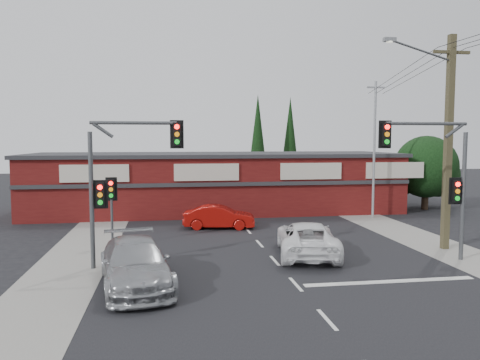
{
  "coord_description": "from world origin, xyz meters",
  "views": [
    {
      "loc": [
        -4.48,
        -17.16,
        5.16
      ],
      "look_at": [
        -1.36,
        3.0,
        3.42
      ],
      "focal_mm": 35.0,
      "sensor_mm": 36.0,
      "label": 1
    }
  ],
  "objects": [
    {
      "name": "ground",
      "position": [
        0.0,
        0.0,
        0.0
      ],
      "size": [
        120.0,
        120.0,
        0.0
      ],
      "primitive_type": "plane",
      "color": "black",
      "rests_on": "ground"
    },
    {
      "name": "road_strip",
      "position": [
        0.0,
        5.0,
        0.01
      ],
      "size": [
        14.0,
        70.0,
        0.01
      ],
      "primitive_type": "cube",
      "color": "black",
      "rests_on": "ground"
    },
    {
      "name": "verge_left",
      "position": [
        -8.5,
        5.0,
        0.01
      ],
      "size": [
        3.0,
        70.0,
        0.02
      ],
      "primitive_type": "cube",
      "color": "gray",
      "rests_on": "ground"
    },
    {
      "name": "verge_right",
      "position": [
        8.5,
        5.0,
        0.01
      ],
      "size": [
        3.0,
        70.0,
        0.02
      ],
      "primitive_type": "cube",
      "color": "gray",
      "rests_on": "ground"
    },
    {
      "name": "stop_line",
      "position": [
        3.5,
        -1.5,
        0.01
      ],
      "size": [
        6.5,
        0.35,
        0.01
      ],
      "primitive_type": "cube",
      "color": "silver",
      "rests_on": "ground"
    },
    {
      "name": "white_suv",
      "position": [
        1.67,
        2.84,
        0.75
      ],
      "size": [
        3.49,
        5.79,
        1.5
      ],
      "primitive_type": "imported",
      "rotation": [
        0.0,
        0.0,
        2.95
      ],
      "color": "white",
      "rests_on": "ground"
    },
    {
      "name": "silver_suv",
      "position": [
        -5.66,
        -0.59,
        0.82
      ],
      "size": [
        3.16,
        5.93,
        1.64
      ],
      "primitive_type": "imported",
      "rotation": [
        0.0,
        0.0,
        0.16
      ],
      "color": "#9FA2A5",
      "rests_on": "ground"
    },
    {
      "name": "red_sedan",
      "position": [
        -1.54,
        9.8,
        0.68
      ],
      "size": [
        4.31,
        2.07,
        1.36
      ],
      "primitive_type": "imported",
      "rotation": [
        0.0,
        0.0,
        1.41
      ],
      "color": "#9B0E09",
      "rests_on": "ground"
    },
    {
      "name": "lane_dashes",
      "position": [
        0.0,
        -4.64,
        0.02
      ],
      "size": [
        0.12,
        28.32,
        0.01
      ],
      "color": "silver",
      "rests_on": "ground"
    },
    {
      "name": "shop_building",
      "position": [
        -0.99,
        16.99,
        2.13
      ],
      "size": [
        27.3,
        8.4,
        4.22
      ],
      "color": "#501010",
      "rests_on": "ground"
    },
    {
      "name": "tree_cluster",
      "position": [
        14.69,
        15.44,
        2.9
      ],
      "size": [
        5.9,
        5.1,
        5.5
      ],
      "color": "#2D2116",
      "rests_on": "ground"
    },
    {
      "name": "conifer_near",
      "position": [
        3.5,
        24.0,
        5.48
      ],
      "size": [
        1.8,
        1.8,
        9.25
      ],
      "color": "#2D2116",
      "rests_on": "ground"
    },
    {
      "name": "conifer_far",
      "position": [
        7.0,
        26.0,
        5.48
      ],
      "size": [
        1.8,
        1.8,
        9.25
      ],
      "color": "#2D2116",
      "rests_on": "ground"
    },
    {
      "name": "traffic_mast_left",
      "position": [
        -6.43,
        2.0,
        3.93
      ],
      "size": [
        3.77,
        0.27,
        5.97
      ],
      "color": "#47494C",
      "rests_on": "ground"
    },
    {
      "name": "traffic_mast_right",
      "position": [
        6.86,
        1.0,
        3.95
      ],
      "size": [
        3.96,
        0.27,
        5.97
      ],
      "color": "#47494C",
      "rests_on": "ground"
    },
    {
      "name": "pedestal_signal",
      "position": [
        -7.2,
        6.01,
        2.41
      ],
      "size": [
        0.55,
        0.27,
        3.38
      ],
      "color": "#47494C",
      "rests_on": "ground"
    },
    {
      "name": "utility_pole",
      "position": [
        8.36,
        2.99,
        5.4
      ],
      "size": [
        4.38,
        0.59,
        10.0
      ],
      "color": "#4E462C",
      "rests_on": "ground"
    },
    {
      "name": "steel_pole",
      "position": [
        9.0,
        12.0,
        4.7
      ],
      "size": [
        1.2,
        0.16,
        9.0
      ],
      "color": "gray",
      "rests_on": "ground"
    }
  ]
}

